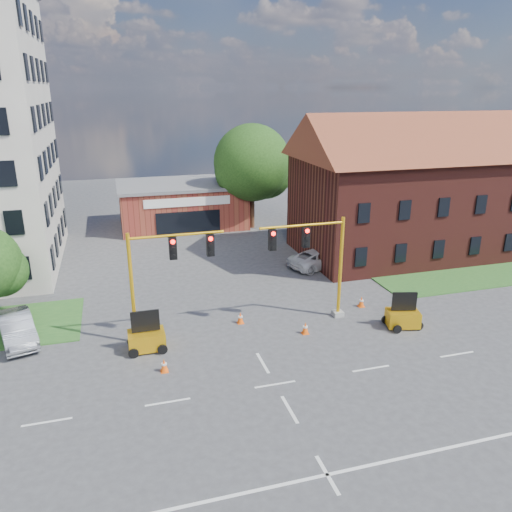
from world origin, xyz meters
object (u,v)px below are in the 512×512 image
signal_mast_east (315,257)px  trailer_west (147,338)px  signal_mast_west (163,272)px  pickup_white (319,258)px  trailer_east (403,317)px

signal_mast_east → trailer_west: (-9.85, -1.00, -3.25)m
signal_mast_west → pickup_white: size_ratio=1.23×
trailer_east → signal_mast_east: bearing=167.4°
signal_mast_east → trailer_east: signal_mast_east is taller
signal_mast_west → trailer_east: bearing=-10.2°
signal_mast_west → trailer_east: 13.91m
trailer_east → trailer_west: bearing=-170.7°
pickup_white → trailer_east: bearing=164.3°
trailer_west → pickup_white: (13.81, 9.45, 0.03)m
signal_mast_east → trailer_west: signal_mast_east is taller
trailer_east → pickup_white: (-0.64, 10.85, 0.05)m
signal_mast_west → trailer_east: (13.31, -2.39, -3.27)m
signal_mast_east → trailer_east: (4.60, -2.39, -3.27)m
signal_mast_east → pickup_white: size_ratio=1.23×
signal_mast_east → pickup_white: bearing=64.9°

